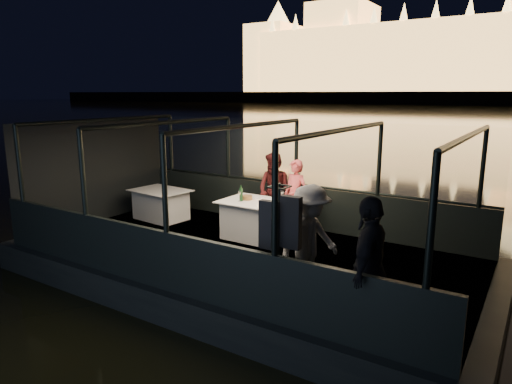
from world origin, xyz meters
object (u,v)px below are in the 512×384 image
Objects in this scene: chair_port_left at (273,210)px; person_woman_coral at (295,197)px; coat_stand at (279,242)px; chair_port_right at (299,214)px; dining_table_aft at (161,203)px; passenger_dark at (369,268)px; wine_bottle at (241,194)px; person_man_maroon at (274,194)px; passenger_stripe at (309,238)px; dining_table_central at (257,220)px.

chair_port_left is 0.57m from person_woman_coral.
chair_port_right is at bearing 112.17° from coat_stand.
dining_table_aft is 6.28m from passenger_dark.
person_man_maroon is at bearing 79.54° from wine_bottle.
chair_port_left is at bearing -138.70° from passenger_dark.
coat_stand is 1.05× the size of person_man_maroon.
person_woman_coral is at bearing 13.39° from dining_table_aft.
passenger_dark reaches higher than person_man_maroon.
person_man_maroon is at bearing -175.28° from person_woman_coral.
passenger_dark reaches higher than passenger_stripe.
dining_table_central is 1.71× the size of chair_port_left.
person_woman_coral is at bearing 144.87° from chair_port_right.
person_man_maroon is 3.40m from passenger_stripe.
passenger_stripe reaches higher than wine_bottle.
chair_port_right is 0.35m from person_woman_coral.
dining_table_aft is (-2.66, 0.04, 0.00)m from dining_table_central.
chair_port_left is at bearing -64.57° from person_man_maroon.
passenger_dark reaches higher than chair_port_right.
dining_table_central is at bearing -0.78° from dining_table_aft.
passenger_dark is (1.29, -0.14, -0.05)m from coat_stand.
dining_table_aft is 3.31m from chair_port_right.
passenger_stripe is at bearing -47.24° from person_man_maroon.
passenger_dark is at bearing -27.33° from chair_port_left.
dining_table_central is at bearing 26.50° from wine_bottle.
coat_stand is at bearing -70.70° from chair_port_right.
dining_table_central is 2.66m from dining_table_aft.
passenger_stripe is 5.16× the size of wine_bottle.
wine_bottle reaches higher than dining_table_central.
wine_bottle is (-0.29, -0.15, 0.53)m from dining_table_central.
dining_table_central is at bearing -132.26° from passenger_dark.
dining_table_central is 3.97m from passenger_dark.
chair_port_left is at bearing 92.73° from dining_table_central.
wine_bottle is at bearing -139.67° from chair_port_right.
wine_bottle reaches higher than dining_table_aft.
chair_port_left is 0.62m from chair_port_right.
person_man_maroon is at bearing 97.22° from dining_table_central.
dining_table_central is at bearing 127.99° from coat_stand.
dining_table_central is 2.74m from passenger_stripe.
person_man_maroon is at bearing 121.15° from coat_stand.
passenger_stripe is (2.01, -1.81, 0.47)m from dining_table_central.
coat_stand is at bearing -53.00° from person_woman_coral.
passenger_stripe reaches higher than person_man_maroon.
chair_port_left is at bearing 71.93° from wine_bottle.
person_man_maroon is (-0.11, 0.85, 0.36)m from dining_table_central.
chair_port_left is 3.22m from passenger_stripe.
coat_stand is 3.37m from person_woman_coral.
person_man_maroon is 4.60m from passenger_dark.
coat_stand reaches higher than wine_bottle.
passenger_dark reaches higher than dining_table_central.
dining_table_aft is 0.80× the size of passenger_stripe.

